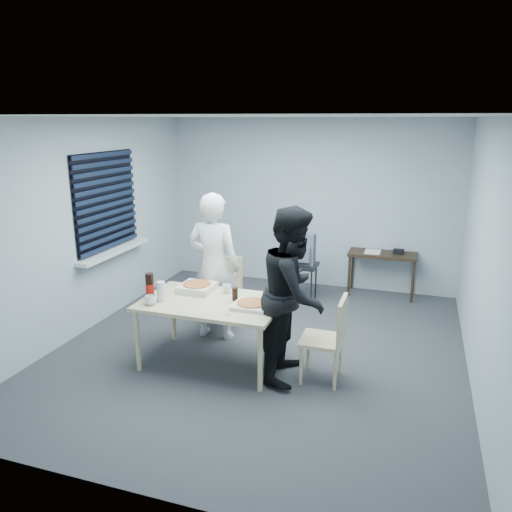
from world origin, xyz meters
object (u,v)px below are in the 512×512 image
(dining_table, at_px, (211,306))
(mug_b, at_px, (227,289))
(person_white, at_px, (214,267))
(soda_bottle, at_px, (150,287))
(backpack, at_px, (303,249))
(person_black, at_px, (294,294))
(side_table, at_px, (382,258))
(chair_far, at_px, (224,287))
(chair_right, at_px, (331,334))
(stool, at_px, (303,271))
(mug_a, at_px, (151,300))

(dining_table, distance_m, mug_b, 0.32)
(person_white, height_order, soda_bottle, person_white)
(dining_table, distance_m, backpack, 2.24)
(person_black, distance_m, side_table, 2.84)
(chair_far, bearing_deg, side_table, 43.98)
(person_white, xyz_separation_m, soda_bottle, (-0.39, -0.81, -0.03))
(person_black, bearing_deg, dining_table, 91.96)
(chair_right, distance_m, person_black, 0.54)
(chair_right, height_order, backpack, backpack)
(person_white, relative_size, soda_bottle, 6.06)
(chair_far, height_order, person_black, person_black)
(dining_table, xyz_separation_m, side_table, (1.56, 2.78, -0.07))
(stool, height_order, soda_bottle, soda_bottle)
(chair_right, xyz_separation_m, mug_a, (-1.83, -0.30, 0.25))
(dining_table, relative_size, mug_a, 11.92)
(backpack, bearing_deg, mug_b, -78.90)
(backpack, distance_m, soda_bottle, 2.60)
(dining_table, bearing_deg, mug_b, 77.94)
(chair_right, relative_size, backpack, 1.97)
(chair_right, height_order, soda_bottle, soda_bottle)
(stool, bearing_deg, mug_a, -112.86)
(mug_b, bearing_deg, mug_a, -136.57)
(person_black, bearing_deg, backpack, 10.38)
(dining_table, bearing_deg, person_white, 110.43)
(chair_far, bearing_deg, mug_b, -65.45)
(mug_b, bearing_deg, chair_far, 114.55)
(person_white, bearing_deg, soda_bottle, 64.37)
(person_white, xyz_separation_m, person_black, (1.13, -0.62, 0.00))
(mug_a, bearing_deg, soda_bottle, 120.56)
(person_black, bearing_deg, chair_far, 49.47)
(soda_bottle, bearing_deg, person_black, 7.20)
(side_table, distance_m, stool, 1.22)
(chair_far, bearing_deg, chair_right, -33.04)
(chair_far, distance_m, person_black, 1.56)
(mug_a, height_order, soda_bottle, soda_bottle)
(chair_far, xyz_separation_m, person_white, (0.02, -0.36, 0.37))
(chair_far, bearing_deg, mug_a, -102.41)
(chair_far, height_order, backpack, backpack)
(side_table, bearing_deg, stool, -151.25)
(side_table, xyz_separation_m, mug_a, (-2.11, -3.07, 0.18))
(chair_far, xyz_separation_m, chair_right, (1.55, -1.01, 0.00))
(dining_table, relative_size, soda_bottle, 5.02)
(mug_b, bearing_deg, stool, 77.27)
(side_table, relative_size, backpack, 2.20)
(chair_right, bearing_deg, soda_bottle, -174.84)
(side_table, relative_size, mug_b, 9.91)
(soda_bottle, bearing_deg, stool, 64.46)
(person_black, bearing_deg, mug_a, 102.63)
(stool, distance_m, soda_bottle, 2.64)
(chair_far, height_order, side_table, chair_far)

